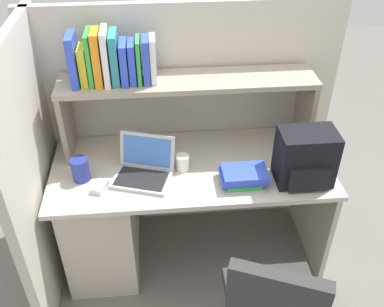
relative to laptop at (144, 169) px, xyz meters
The scene contains 12 objects.
ground_plane 0.83m from the laptop, 14.80° to the left, with size 8.00×8.00×0.00m, color slate.
desk 0.40m from the laptop, 149.49° to the left, with size 1.60×0.70×0.73m.
cubicle_partition_rear 0.53m from the laptop, 59.21° to the left, with size 1.84×0.05×1.55m, color #BCB5A8.
cubicle_partition_left 0.58m from the laptop, behind, with size 0.05×1.06×1.55m, color #BCB5A8.
overhead_hutch 0.49m from the laptop, 45.24° to the left, with size 1.44×0.28×0.45m.
reference_books_on_shelf 0.61m from the laptop, 117.27° to the left, with size 0.45×0.19×0.30m.
laptop is the anchor object (origin of this frame).
backpack 0.88m from the laptop, ahead, with size 0.30×0.23×0.31m.
computer_mouse 0.26m from the laptop, 158.61° to the right, with size 0.06×0.10×0.03m, color silver.
paper_cup 0.22m from the laptop, 10.52° to the left, with size 0.08×0.08×0.09m, color white.
snack_canister 0.34m from the laptop, behind, with size 0.10×0.10×0.13m, color navy.
desk_book_stack 0.55m from the laptop, 11.20° to the right, with size 0.25×0.17×0.09m.
Camera 1 is at (-0.18, -1.98, 2.27)m, focal length 40.84 mm.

